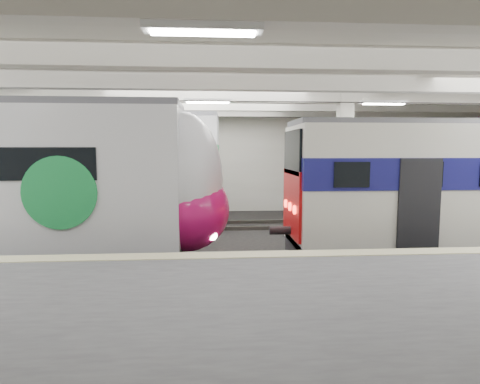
{
  "coord_description": "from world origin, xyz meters",
  "views": [
    {
      "loc": [
        0.1,
        -11.56,
        3.34
      ],
      "look_at": [
        1.0,
        1.0,
        2.0
      ],
      "focal_mm": 30.0,
      "sensor_mm": 36.0,
      "label": 1
    }
  ],
  "objects": [
    {
      "name": "station_hall",
      "position": [
        0.0,
        -1.74,
        3.24
      ],
      "size": [
        36.0,
        24.0,
        5.75
      ],
      "color": "black",
      "rests_on": "ground"
    },
    {
      "name": "far_train",
      "position": [
        -7.17,
        5.5,
        2.47
      ],
      "size": [
        15.27,
        3.71,
        4.79
      ],
      "rotation": [
        0.0,
        0.0,
        -0.04
      ],
      "color": "silver",
      "rests_on": "ground"
    }
  ]
}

